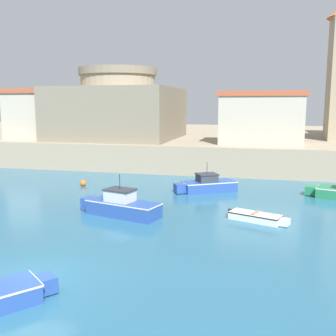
{
  "coord_description": "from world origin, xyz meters",
  "views": [
    {
      "loc": [
        8.39,
        -12.47,
        6.64
      ],
      "look_at": [
        1.61,
        15.13,
        2.0
      ],
      "focal_mm": 42.0,
      "sensor_mm": 36.0,
      "label": 1
    }
  ],
  "objects_px": {
    "dinghy_white_0": "(257,217)",
    "mooring_buoy": "(83,183)",
    "harbor_shed_near_wharf": "(261,118)",
    "motorboat_blue_7": "(207,185)",
    "motorboat_blue_1": "(121,206)",
    "fortress": "(119,110)",
    "harbor_shed_mid_row": "(46,114)"
  },
  "relations": [
    {
      "from": "harbor_shed_near_wharf",
      "to": "harbor_shed_mid_row",
      "type": "height_order",
      "value": "harbor_shed_mid_row"
    },
    {
      "from": "harbor_shed_near_wharf",
      "to": "fortress",
      "type": "bearing_deg",
      "value": 169.14
    },
    {
      "from": "mooring_buoy",
      "to": "fortress",
      "type": "bearing_deg",
      "value": 98.64
    },
    {
      "from": "motorboat_blue_1",
      "to": "harbor_shed_mid_row",
      "type": "xyz_separation_m",
      "value": [
        -16.15,
        19.04,
        4.94
      ]
    },
    {
      "from": "mooring_buoy",
      "to": "dinghy_white_0",
      "type": "bearing_deg",
      "value": -25.16
    },
    {
      "from": "fortress",
      "to": "harbor_shed_mid_row",
      "type": "distance_m",
      "value": 8.33
    },
    {
      "from": "dinghy_white_0",
      "to": "motorboat_blue_1",
      "type": "bearing_deg",
      "value": -174.9
    },
    {
      "from": "dinghy_white_0",
      "to": "mooring_buoy",
      "type": "bearing_deg",
      "value": 154.84
    },
    {
      "from": "dinghy_white_0",
      "to": "motorboat_blue_7",
      "type": "relative_size",
      "value": 0.74
    },
    {
      "from": "motorboat_blue_7",
      "to": "harbor_shed_near_wharf",
      "type": "height_order",
      "value": "harbor_shed_near_wharf"
    },
    {
      "from": "motorboat_blue_7",
      "to": "fortress",
      "type": "bearing_deg",
      "value": 132.17
    },
    {
      "from": "dinghy_white_0",
      "to": "fortress",
      "type": "xyz_separation_m",
      "value": [
        -16.14,
        20.6,
        5.75
      ]
    },
    {
      "from": "motorboat_blue_7",
      "to": "fortress",
      "type": "xyz_separation_m",
      "value": [
        -12.25,
        13.53,
        5.48
      ]
    },
    {
      "from": "mooring_buoy",
      "to": "fortress",
      "type": "height_order",
      "value": "fortress"
    },
    {
      "from": "motorboat_blue_1",
      "to": "fortress",
      "type": "distance_m",
      "value": 23.45
    },
    {
      "from": "motorboat_blue_7",
      "to": "fortress",
      "type": "relative_size",
      "value": 0.36
    },
    {
      "from": "motorboat_blue_1",
      "to": "fortress",
      "type": "bearing_deg",
      "value": 110.92
    },
    {
      "from": "harbor_shed_near_wharf",
      "to": "harbor_shed_mid_row",
      "type": "distance_m",
      "value": 24.01
    },
    {
      "from": "mooring_buoy",
      "to": "harbor_shed_mid_row",
      "type": "xyz_separation_m",
      "value": [
        -10.13,
        11.75,
        5.28
      ]
    },
    {
      "from": "mooring_buoy",
      "to": "fortress",
      "type": "distance_m",
      "value": 15.3
    },
    {
      "from": "motorboat_blue_7",
      "to": "harbor_shed_mid_row",
      "type": "xyz_separation_m",
      "value": [
        -20.25,
        11.25,
        5.02
      ]
    },
    {
      "from": "motorboat_blue_1",
      "to": "mooring_buoy",
      "type": "height_order",
      "value": "motorboat_blue_1"
    },
    {
      "from": "motorboat_blue_7",
      "to": "harbor_shed_near_wharf",
      "type": "relative_size",
      "value": 0.58
    },
    {
      "from": "motorboat_blue_7",
      "to": "fortress",
      "type": "height_order",
      "value": "fortress"
    },
    {
      "from": "dinghy_white_0",
      "to": "harbor_shed_mid_row",
      "type": "xyz_separation_m",
      "value": [
        -24.14,
        18.33,
        5.29
      ]
    },
    {
      "from": "motorboat_blue_7",
      "to": "mooring_buoy",
      "type": "relative_size",
      "value": 9.48
    },
    {
      "from": "harbor_shed_mid_row",
      "to": "harbor_shed_near_wharf",
      "type": "bearing_deg",
      "value": -1.89
    },
    {
      "from": "harbor_shed_near_wharf",
      "to": "motorboat_blue_7",
      "type": "bearing_deg",
      "value": -109.71
    },
    {
      "from": "motorboat_blue_1",
      "to": "harbor_shed_mid_row",
      "type": "height_order",
      "value": "harbor_shed_mid_row"
    },
    {
      "from": "harbor_shed_mid_row",
      "to": "mooring_buoy",
      "type": "bearing_deg",
      "value": -49.23
    },
    {
      "from": "mooring_buoy",
      "to": "harbor_shed_near_wharf",
      "type": "relative_size",
      "value": 0.06
    },
    {
      "from": "mooring_buoy",
      "to": "harbor_shed_near_wharf",
      "type": "xyz_separation_m",
      "value": [
        13.87,
        10.95,
        5.07
      ]
    }
  ]
}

